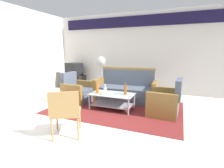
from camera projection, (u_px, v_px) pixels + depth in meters
ground_plane at (102, 122)px, 3.55m from camera, size 14.00×14.00×0.00m
wall_back at (138, 51)px, 6.04m from camera, size 6.52×0.19×2.80m
rug at (116, 108)px, 4.41m from camera, size 3.25×2.23×0.01m
couch at (126, 90)px, 4.99m from camera, size 1.83×0.82×0.96m
armchair_left at (77, 93)px, 4.83m from camera, size 0.72×0.78×0.85m
armchair_right at (165, 103)px, 3.89m from camera, size 0.73×0.79×0.85m
coffee_table at (112, 99)px, 4.25m from camera, size 1.10×0.60×0.40m
bottle_orange at (97, 89)px, 4.24m from camera, size 0.07×0.07×0.28m
bottle_brown at (125, 90)px, 4.14m from camera, size 0.08×0.08×0.31m
bottle_clear at (105, 90)px, 4.25m from camera, size 0.08×0.08×0.24m
cup at (103, 93)px, 4.11m from camera, size 0.08×0.08×0.10m
tv_stand at (75, 82)px, 6.72m from camera, size 0.80×0.50×0.52m
television at (74, 69)px, 6.62m from camera, size 0.69×0.58×0.48m
pedestal_fan at (101, 63)px, 6.19m from camera, size 0.36×0.36×1.27m
wicker_chair at (65, 110)px, 2.82m from camera, size 0.65×0.65×0.84m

